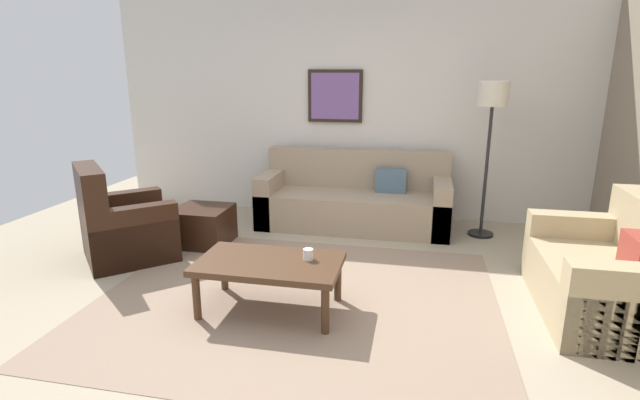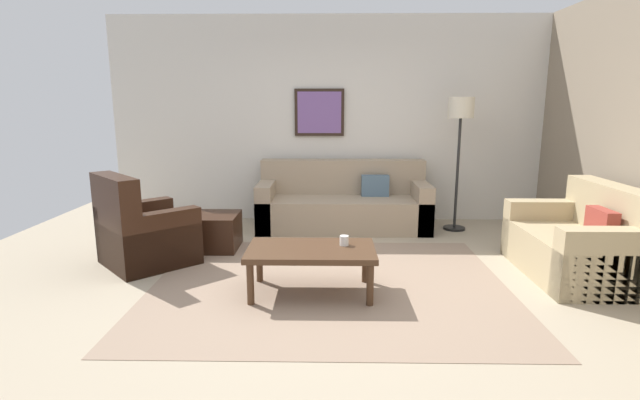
{
  "view_description": "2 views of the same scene",
  "coord_description": "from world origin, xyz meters",
  "px_view_note": "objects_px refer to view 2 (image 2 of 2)",
  "views": [
    {
      "loc": [
        0.92,
        -3.43,
        1.81
      ],
      "look_at": [
        0.15,
        0.27,
        0.79
      ],
      "focal_mm": 26.8,
      "sensor_mm": 36.0,
      "label": 1
    },
    {
      "loc": [
        -0.01,
        -4.11,
        1.63
      ],
      "look_at": [
        -0.08,
        0.01,
        0.79
      ],
      "focal_mm": 26.67,
      "sensor_mm": 36.0,
      "label": 2
    }
  ],
  "objects_px": {
    "framed_artwork": "(319,112)",
    "ottoman": "(214,232)",
    "lamp_standing": "(460,121)",
    "couch_main": "(343,205)",
    "cup": "(344,240)",
    "coffee_table": "(311,254)",
    "armchair_leather": "(141,236)",
    "couch_loveseat": "(585,246)"
  },
  "relations": [
    {
      "from": "armchair_leather",
      "to": "couch_main",
      "type": "bearing_deg",
      "value": 36.97
    },
    {
      "from": "cup",
      "to": "ottoman",
      "type": "bearing_deg",
      "value": 140.48
    },
    {
      "from": "coffee_table",
      "to": "armchair_leather",
      "type": "bearing_deg",
      "value": 158.01
    },
    {
      "from": "ottoman",
      "to": "couch_main",
      "type": "bearing_deg",
      "value": 34.15
    },
    {
      "from": "couch_loveseat",
      "to": "cup",
      "type": "bearing_deg",
      "value": -170.43
    },
    {
      "from": "couch_main",
      "to": "couch_loveseat",
      "type": "height_order",
      "value": "same"
    },
    {
      "from": "coffee_table",
      "to": "ottoman",
      "type": "bearing_deg",
      "value": 132.2
    },
    {
      "from": "armchair_leather",
      "to": "lamp_standing",
      "type": "relative_size",
      "value": 0.66
    },
    {
      "from": "couch_main",
      "to": "lamp_standing",
      "type": "height_order",
      "value": "lamp_standing"
    },
    {
      "from": "coffee_table",
      "to": "framed_artwork",
      "type": "xyz_separation_m",
      "value": [
        0.02,
        2.7,
        1.15
      ]
    },
    {
      "from": "couch_main",
      "to": "framed_artwork",
      "type": "bearing_deg",
      "value": 129.12
    },
    {
      "from": "ottoman",
      "to": "cup",
      "type": "height_order",
      "value": "cup"
    },
    {
      "from": "coffee_table",
      "to": "lamp_standing",
      "type": "relative_size",
      "value": 0.64
    },
    {
      "from": "ottoman",
      "to": "couch_loveseat",
      "type": "bearing_deg",
      "value": -12.06
    },
    {
      "from": "framed_artwork",
      "to": "ottoman",
      "type": "bearing_deg",
      "value": -129.64
    },
    {
      "from": "armchair_leather",
      "to": "lamp_standing",
      "type": "bearing_deg",
      "value": 22.29
    },
    {
      "from": "couch_loveseat",
      "to": "armchair_leather",
      "type": "xyz_separation_m",
      "value": [
        -4.36,
        0.24,
        0.01
      ]
    },
    {
      "from": "coffee_table",
      "to": "lamp_standing",
      "type": "distance_m",
      "value": 3.02
    },
    {
      "from": "ottoman",
      "to": "coffee_table",
      "type": "distance_m",
      "value": 1.73
    },
    {
      "from": "couch_loveseat",
      "to": "framed_artwork",
      "type": "relative_size",
      "value": 2.02
    },
    {
      "from": "couch_main",
      "to": "coffee_table",
      "type": "distance_m",
      "value": 2.33
    },
    {
      "from": "framed_artwork",
      "to": "couch_main",
      "type": "bearing_deg",
      "value": -50.88
    },
    {
      "from": "cup",
      "to": "lamp_standing",
      "type": "xyz_separation_m",
      "value": [
        1.52,
        2.09,
        0.96
      ]
    },
    {
      "from": "framed_artwork",
      "to": "coffee_table",
      "type": "bearing_deg",
      "value": -90.41
    },
    {
      "from": "couch_main",
      "to": "cup",
      "type": "relative_size",
      "value": 25.99
    },
    {
      "from": "coffee_table",
      "to": "couch_main",
      "type": "bearing_deg",
      "value": 81.44
    },
    {
      "from": "couch_main",
      "to": "couch_loveseat",
      "type": "bearing_deg",
      "value": -38.99
    },
    {
      "from": "framed_artwork",
      "to": "cup",
      "type": "bearing_deg",
      "value": -84.16
    },
    {
      "from": "ottoman",
      "to": "coffee_table",
      "type": "relative_size",
      "value": 0.51
    },
    {
      "from": "couch_main",
      "to": "cup",
      "type": "distance_m",
      "value": 2.22
    },
    {
      "from": "lamp_standing",
      "to": "couch_main",
      "type": "bearing_deg",
      "value": 175.23
    },
    {
      "from": "cup",
      "to": "armchair_leather",
      "type": "bearing_deg",
      "value": 163.01
    },
    {
      "from": "armchair_leather",
      "to": "ottoman",
      "type": "height_order",
      "value": "armchair_leather"
    },
    {
      "from": "couch_main",
      "to": "ottoman",
      "type": "height_order",
      "value": "couch_main"
    },
    {
      "from": "cup",
      "to": "framed_artwork",
      "type": "relative_size",
      "value": 0.13
    },
    {
      "from": "couch_main",
      "to": "ottoman",
      "type": "xyz_separation_m",
      "value": [
        -1.51,
        -1.02,
        -0.1
      ]
    },
    {
      "from": "couch_main",
      "to": "ottoman",
      "type": "bearing_deg",
      "value": -145.85
    },
    {
      "from": "ottoman",
      "to": "cup",
      "type": "relative_size",
      "value": 6.55
    },
    {
      "from": "couch_loveseat",
      "to": "ottoman",
      "type": "distance_m",
      "value": 3.84
    },
    {
      "from": "coffee_table",
      "to": "cup",
      "type": "bearing_deg",
      "value": 16.62
    },
    {
      "from": "cup",
      "to": "couch_main",
      "type": "bearing_deg",
      "value": 88.46
    },
    {
      "from": "couch_loveseat",
      "to": "couch_main",
      "type": "bearing_deg",
      "value": 141.01
    }
  ]
}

